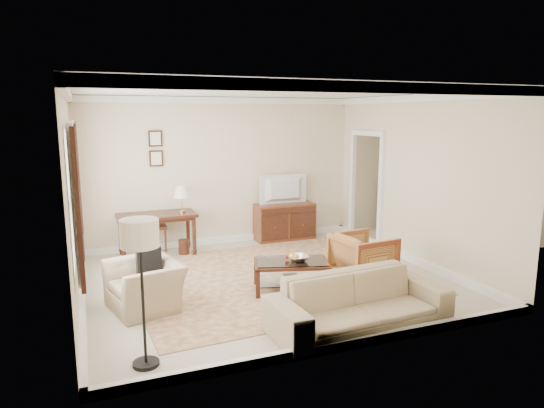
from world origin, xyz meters
TOP-DOWN VIEW (x-y plane):
  - room_shell at (0.00, 0.00)m, footprint 5.51×5.01m
  - annex_bedroom at (4.49, 1.15)m, footprint 3.00×2.70m
  - window_front at (-2.70, -0.70)m, footprint 0.12×1.56m
  - window_rear at (-2.70, 0.90)m, footprint 0.12×1.56m
  - doorway at (2.71, 1.50)m, footprint 0.10×1.12m
  - rug at (0.09, 0.10)m, footprint 4.49×3.91m
  - writing_desk at (-1.39, 2.05)m, footprint 1.42×0.71m
  - desk_chair at (-1.40, 2.40)m, footprint 0.53×0.53m
  - desk_lamp at (-0.91, 2.05)m, footprint 0.32×0.32m
  - framed_prints at (-1.29, 2.47)m, footprint 0.25×0.04m
  - sideboard at (1.24, 2.23)m, footprint 1.23×0.47m
  - tv at (1.24, 2.21)m, footprint 0.98×0.56m
  - coffee_table at (0.17, -0.56)m, footprint 1.22×0.92m
  - fruit_bowl at (0.26, -0.59)m, footprint 0.42×0.42m
  - book_a at (0.10, -0.41)m, footprint 0.28×0.12m
  - book_b at (0.38, -0.63)m, footprint 0.23×0.21m
  - striped_armchair at (1.37, -0.58)m, footprint 0.84×0.89m
  - club_armchair at (-1.91, -0.45)m, footprint 0.85×1.10m
  - backpack at (-1.84, -0.32)m, footprint 0.25×0.34m
  - sofa at (0.42, -2.03)m, footprint 2.26×0.78m
  - floor_lamp at (-2.11, -2.00)m, footprint 0.38×0.38m

SIDE VIEW (x-z plane):
  - rug at x=0.09m, z-range 0.00..0.01m
  - book_b at x=0.38m, z-range -0.01..0.36m
  - book_a at x=0.10m, z-range -0.01..0.37m
  - annex_bedroom at x=4.49m, z-range -1.11..1.79m
  - coffee_table at x=0.17m, z-range 0.12..0.58m
  - sideboard at x=1.24m, z-range 0.00..0.76m
  - striped_armchair at x=1.37m, z-range 0.00..0.83m
  - club_armchair at x=-1.91m, z-range 0.00..0.85m
  - sofa at x=0.42m, z-range 0.00..0.87m
  - fruit_bowl at x=0.26m, z-range 0.46..0.56m
  - desk_chair at x=-1.40m, z-range 0.00..1.05m
  - writing_desk at x=-1.39m, z-range 0.28..1.05m
  - backpack at x=-1.84m, z-range 0.47..0.87m
  - desk_lamp at x=-0.91m, z-range 0.77..1.27m
  - doorway at x=2.71m, z-range -0.05..2.20m
  - tv at x=1.24m, z-range 1.18..1.31m
  - floor_lamp at x=-2.11m, z-range 0.52..2.07m
  - window_front at x=-2.70m, z-range 0.65..2.45m
  - window_rear at x=-2.70m, z-range 0.65..2.45m
  - framed_prints at x=-1.29m, z-range 1.60..2.28m
  - room_shell at x=0.00m, z-range 1.02..3.93m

